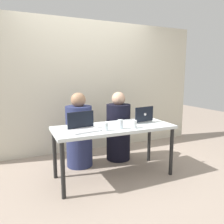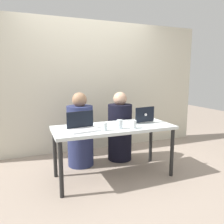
% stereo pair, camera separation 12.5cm
% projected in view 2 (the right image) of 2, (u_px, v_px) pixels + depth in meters
% --- Properties ---
extents(ground_plane, '(12.00, 12.00, 0.00)m').
position_uv_depth(ground_plane, '(114.00, 176.00, 3.01)').
color(ground_plane, gray).
extents(back_wall, '(4.50, 0.10, 2.33)m').
position_uv_depth(back_wall, '(88.00, 87.00, 3.97)').
color(back_wall, beige).
rests_on(back_wall, ground).
extents(desk, '(1.59, 0.65, 0.71)m').
position_uv_depth(desk, '(114.00, 131.00, 2.90)').
color(desk, silver).
rests_on(desk, ground).
extents(person_on_left, '(0.39, 0.39, 1.12)m').
position_uv_depth(person_on_left, '(80.00, 133.00, 3.31)').
color(person_on_left, navy).
rests_on(person_on_left, ground).
extents(person_on_right, '(0.46, 0.46, 1.11)m').
position_uv_depth(person_on_right, '(120.00, 130.00, 3.55)').
color(person_on_right, black).
rests_on(person_on_right, ground).
extents(laptop_back_right, '(0.36, 0.29, 0.23)m').
position_uv_depth(laptop_back_right, '(141.00, 119.00, 3.14)').
color(laptop_back_right, '#ADB2B3').
rests_on(laptop_back_right, desk).
extents(laptop_front_left, '(0.38, 0.28, 0.22)m').
position_uv_depth(laptop_front_left, '(83.00, 126.00, 2.68)').
color(laptop_front_left, silver).
rests_on(laptop_front_left, desk).
extents(water_glass_right, '(0.07, 0.07, 0.10)m').
position_uv_depth(water_glass_right, '(134.00, 125.00, 2.76)').
color(water_glass_right, white).
rests_on(water_glass_right, desk).
extents(water_glass_left, '(0.06, 0.06, 0.10)m').
position_uv_depth(water_glass_left, '(105.00, 127.00, 2.65)').
color(water_glass_left, silver).
rests_on(water_glass_left, desk).
extents(water_glass_center, '(0.07, 0.07, 0.12)m').
position_uv_depth(water_glass_center, '(120.00, 125.00, 2.74)').
color(water_glass_center, silver).
rests_on(water_glass_center, desk).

